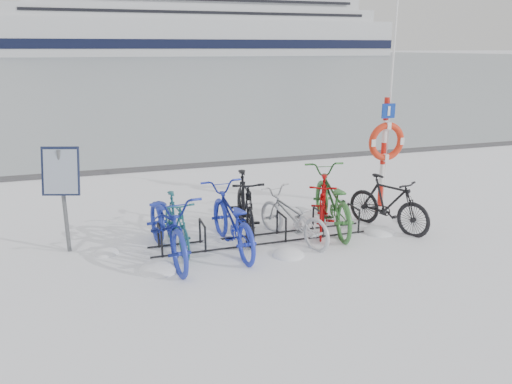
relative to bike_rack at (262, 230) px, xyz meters
The scene contains 16 objects.
ground 0.18m from the bike_rack, ahead, with size 900.00×900.00×0.00m, color white.
ice_sheet 155.00m from the bike_rack, 90.00° to the left, with size 400.00×298.00×0.02m, color #939FA6.
quay_edge 5.90m from the bike_rack, 90.00° to the left, with size 400.00×0.25×0.10m, color #3F3F42.
bike_rack is the anchor object (origin of this frame).
info_board 3.48m from the bike_rack, behind, with size 0.63×0.39×1.79m.
lifebuoy_station 3.46m from the bike_rack, 18.81° to the left, with size 0.81×0.23×4.22m.
cruise_ferry 200.42m from the bike_rack, 78.72° to the left, with size 155.98×29.38×51.25m.
bike_0 1.75m from the bike_rack, behind, with size 0.79×2.26×1.18m, color #1E2DA0.
bike_1 1.54m from the bike_rack, behind, with size 0.46×1.63×0.98m, color #1A535D.
bike_2 0.74m from the bike_rack, 163.72° to the right, with size 0.73×2.11×1.11m, color #1D2DB5.
bike_3 0.59m from the bike_rack, 118.57° to the left, with size 0.55×1.95×1.17m, color black.
bike_4 0.61m from the bike_rack, 16.77° to the right, with size 0.63×1.80×0.94m, color #B9BCC2.
bike_5 1.30m from the bike_rack, ahead, with size 0.48×1.71×1.03m, color #930506.
bike_6 1.53m from the bike_rack, ahead, with size 0.78×2.23×1.17m, color #306B2E.
bike_7 2.47m from the bike_rack, ahead, with size 0.49×1.75×1.05m, color black.
snow_drifts 0.31m from the bike_rack, 49.54° to the right, with size 6.08×2.09×0.22m.
Camera 1 is at (-2.66, -7.86, 3.31)m, focal length 35.00 mm.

